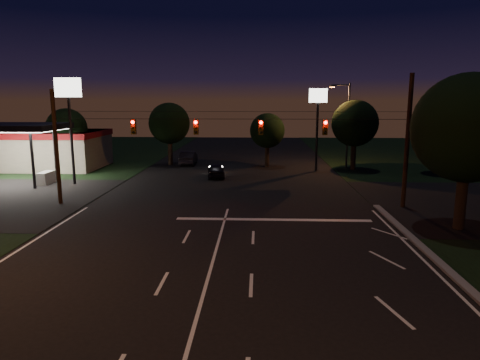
# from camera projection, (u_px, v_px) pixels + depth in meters

# --- Properties ---
(ground) EXTENTS (140.00, 140.00, 0.00)m
(ground) POSITION_uv_depth(u_px,v_px,m) (200.00, 308.00, 15.18)
(ground) COLOR black
(ground) RESTS_ON ground
(stop_bar) EXTENTS (12.00, 0.50, 0.01)m
(stop_bar) POSITION_uv_depth(u_px,v_px,m) (273.00, 220.00, 26.34)
(stop_bar) COLOR silver
(stop_bar) RESTS_ON ground
(utility_pole_right) EXTENTS (0.30, 0.30, 9.00)m
(utility_pole_right) POSITION_uv_depth(u_px,v_px,m) (403.00, 207.00, 29.39)
(utility_pole_right) COLOR black
(utility_pole_right) RESTS_ON ground
(utility_pole_left) EXTENTS (0.28, 0.28, 8.00)m
(utility_pole_left) POSITION_uv_depth(u_px,v_px,m) (61.00, 204.00, 30.42)
(utility_pole_left) COLOR black
(utility_pole_left) RESTS_ON ground
(signal_span) EXTENTS (24.00, 0.40, 1.56)m
(signal_span) POSITION_uv_depth(u_px,v_px,m) (228.00, 126.00, 28.85)
(signal_span) COLOR black
(signal_span) RESTS_ON ground
(gas_station) EXTENTS (14.20, 16.10, 5.25)m
(gas_station) POSITION_uv_depth(u_px,v_px,m) (34.00, 147.00, 45.51)
(gas_station) COLOR gray
(gas_station) RESTS_ON ground
(pole_sign_left_near) EXTENTS (2.20, 0.30, 9.10)m
(pole_sign_left_near) POSITION_uv_depth(u_px,v_px,m) (69.00, 103.00, 36.09)
(pole_sign_left_near) COLOR black
(pole_sign_left_near) RESTS_ON ground
(pole_sign_right) EXTENTS (1.80, 0.30, 8.40)m
(pole_sign_right) POSITION_uv_depth(u_px,v_px,m) (318.00, 110.00, 43.14)
(pole_sign_right) COLOR black
(pole_sign_right) RESTS_ON ground
(street_light_right_far) EXTENTS (2.20, 0.35, 9.00)m
(street_light_right_far) POSITION_uv_depth(u_px,v_px,m) (346.00, 119.00, 45.15)
(street_light_right_far) COLOR black
(street_light_right_far) RESTS_ON ground
(tree_right_near) EXTENTS (6.00, 6.00, 8.76)m
(tree_right_near) POSITION_uv_depth(u_px,v_px,m) (467.00, 129.00, 23.53)
(tree_right_near) COLOR black
(tree_right_near) RESTS_ON ground
(tree_far_a) EXTENTS (4.20, 4.20, 6.42)m
(tree_far_a) POSITION_uv_depth(u_px,v_px,m) (67.00, 129.00, 44.73)
(tree_far_a) COLOR black
(tree_far_a) RESTS_ON ground
(tree_far_b) EXTENTS (4.60, 4.60, 6.98)m
(tree_far_b) POSITION_uv_depth(u_px,v_px,m) (170.00, 124.00, 48.18)
(tree_far_b) COLOR black
(tree_far_b) RESTS_ON ground
(tree_far_c) EXTENTS (3.80, 3.80, 5.86)m
(tree_far_c) POSITION_uv_depth(u_px,v_px,m) (267.00, 131.00, 46.83)
(tree_far_c) COLOR black
(tree_far_c) RESTS_ON ground
(tree_far_d) EXTENTS (4.80, 4.80, 7.30)m
(tree_far_d) POSITION_uv_depth(u_px,v_px,m) (355.00, 124.00, 44.34)
(tree_far_d) COLOR black
(tree_far_d) RESTS_ON ground
(tree_far_e) EXTENTS (4.00, 4.00, 6.18)m
(tree_far_e) POSITION_uv_depth(u_px,v_px,m) (441.00, 132.00, 42.15)
(tree_far_e) COLOR black
(tree_far_e) RESTS_ON ground
(car_oncoming_a) EXTENTS (2.02, 4.07, 1.33)m
(car_oncoming_a) POSITION_uv_depth(u_px,v_px,m) (216.00, 170.00, 40.67)
(car_oncoming_a) COLOR black
(car_oncoming_a) RESTS_ON ground
(car_oncoming_b) EXTENTS (1.73, 4.63, 1.51)m
(car_oncoming_b) POSITION_uv_depth(u_px,v_px,m) (188.00, 158.00, 48.83)
(car_oncoming_b) COLOR black
(car_oncoming_b) RESTS_ON ground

